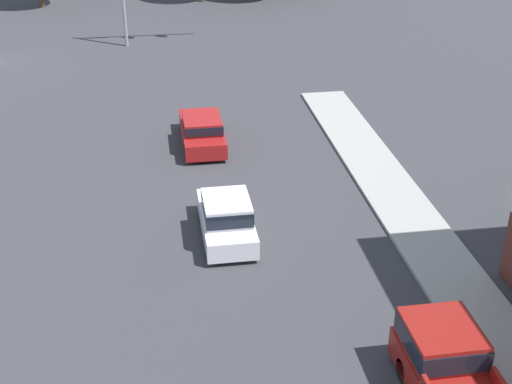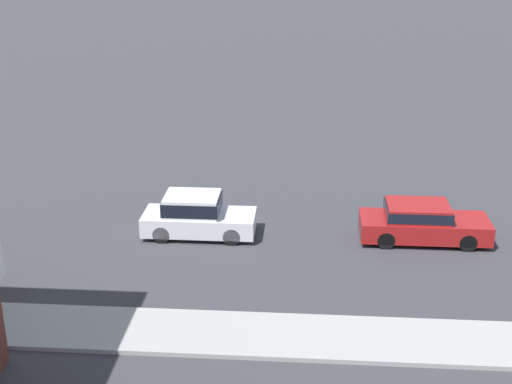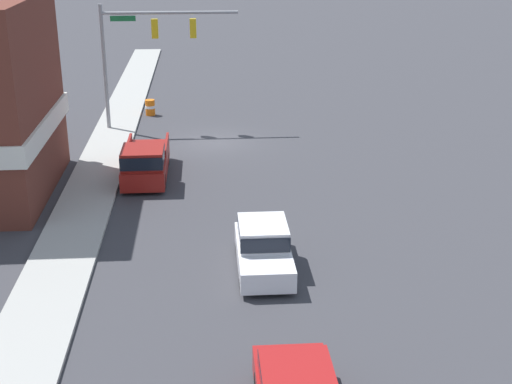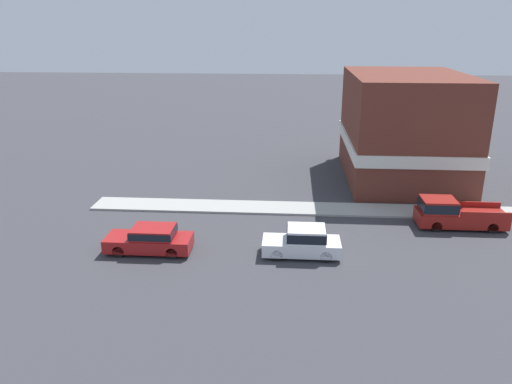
% 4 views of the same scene
% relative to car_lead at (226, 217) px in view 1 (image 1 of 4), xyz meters
% --- Properties ---
extents(car_lead, '(1.82, 4.30, 1.66)m').
position_rel_car_lead_xyz_m(car_lead, '(0.00, 0.00, 0.00)').
color(car_lead, black).
rests_on(car_lead, ground).
extents(car_second_ahead, '(1.89, 4.82, 1.48)m').
position_rel_car_lead_xyz_m(car_second_ahead, '(-0.14, 8.58, -0.08)').
color(car_second_ahead, black).
rests_on(car_second_ahead, ground).
extents(pickup_truck_parked, '(1.97, 5.44, 1.86)m').
position_rel_car_lead_xyz_m(pickup_truck_parked, '(4.77, -9.48, 0.06)').
color(pickup_truck_parked, black).
rests_on(pickup_truck_parked, ground).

